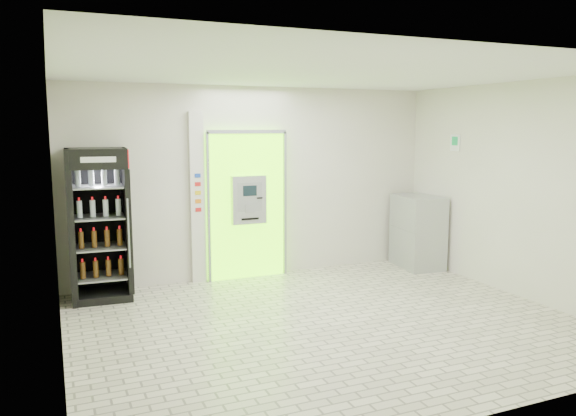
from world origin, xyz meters
TOP-DOWN VIEW (x-y plane):
  - ground at (0.00, 0.00)m, footprint 6.00×6.00m
  - room_shell at (0.00, 0.00)m, footprint 6.00×6.00m
  - atm_assembly at (-0.20, 2.41)m, footprint 1.30×0.24m
  - pillar at (-0.98, 2.45)m, footprint 0.22×0.11m
  - beverage_cooler at (-2.43, 2.15)m, footprint 0.83×0.77m
  - steel_cabinet at (2.68, 1.90)m, footprint 0.72×0.98m
  - exit_sign at (2.99, 1.40)m, footprint 0.02×0.22m

SIDE VIEW (x-z plane):
  - ground at x=0.00m, z-range 0.00..0.00m
  - steel_cabinet at x=2.68m, z-range 0.00..1.22m
  - beverage_cooler at x=-2.43m, z-range -0.04..2.05m
  - atm_assembly at x=-0.20m, z-range 0.01..2.34m
  - pillar at x=-0.98m, z-range 0.00..2.60m
  - room_shell at x=0.00m, z-range -1.16..4.84m
  - exit_sign at x=2.99m, z-range 1.99..2.25m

